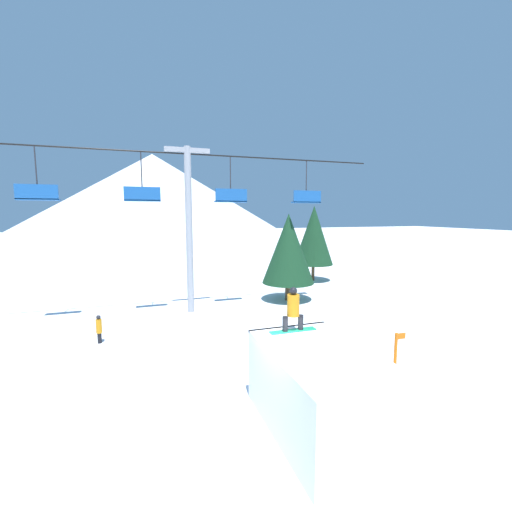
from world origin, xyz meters
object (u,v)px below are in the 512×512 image
snowboarder (293,309)px  trail_marker (396,357)px  snow_ramp (320,391)px  pine_tree_near (288,249)px  distant_skier (99,328)px

snowboarder → trail_marker: size_ratio=0.83×
snow_ramp → trail_marker: (3.52, 1.34, -0.14)m
snow_ramp → trail_marker: snow_ramp is taller
snow_ramp → pine_tree_near: size_ratio=0.75×
trail_marker → distant_skier: size_ratio=1.38×
snow_ramp → pine_tree_near: pine_tree_near is taller
trail_marker → snowboarder: bearing=176.6°
trail_marker → distant_skier: (-9.51, 6.90, -0.24)m
pine_tree_near → distant_skier: 11.70m
trail_marker → distant_skier: 11.75m
pine_tree_near → distant_skier: (-10.62, -4.14, -2.64)m
snow_ramp → pine_tree_near: bearing=69.5°
snow_ramp → pine_tree_near: (4.64, 12.37, 2.26)m
snow_ramp → distant_skier: size_ratio=3.35×
snow_ramp → distant_skier: snow_ramp is taller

